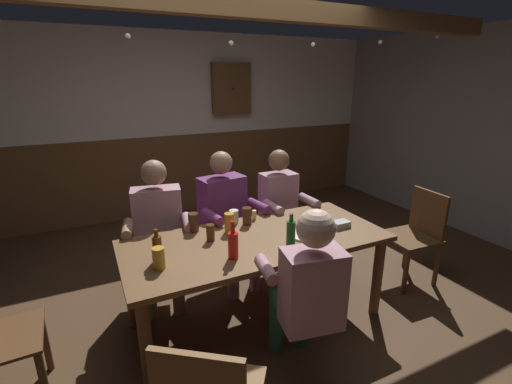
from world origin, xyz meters
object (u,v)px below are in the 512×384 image
(bottle_1, at_px, (233,244))
(wall_dart_cabinet, at_px, (231,89))
(pint_glass_0, at_px, (229,223))
(pint_glass_2, at_px, (210,233))
(dining_table, at_px, (257,249))
(table_candle, at_px, (254,215))
(person_1, at_px, (226,213))
(person_0, at_px, (158,226))
(pint_glass_4, at_px, (159,258))
(pint_glass_1, at_px, (193,222))
(person_3, at_px, (307,288))
(bottle_2, at_px, (157,248))
(plate_0, at_px, (304,235))
(chair_empty_near_right, at_px, (416,233))
(condiment_caddy, at_px, (341,224))
(pint_glass_5, at_px, (247,216))
(bottle_0, at_px, (291,233))
(pint_glass_3, at_px, (234,216))
(person_2, at_px, (282,206))

(bottle_1, bearing_deg, wall_dart_cabinet, 67.69)
(pint_glass_0, bearing_deg, pint_glass_2, -155.18)
(dining_table, relative_size, bottle_1, 7.44)
(wall_dart_cabinet, bearing_deg, table_candle, -108.00)
(bottle_1, bearing_deg, person_1, 71.60)
(person_0, xyz_separation_m, pint_glass_4, (-0.15, -0.79, 0.11))
(pint_glass_0, height_order, pint_glass_1, pint_glass_0)
(person_3, distance_m, bottle_1, 0.56)
(pint_glass_4, bearing_deg, bottle_2, 82.39)
(plate_0, relative_size, pint_glass_4, 1.71)
(person_0, relative_size, chair_empty_near_right, 1.41)
(condiment_caddy, xyz_separation_m, bottle_2, (-1.45, 0.08, 0.07))
(pint_glass_5, bearing_deg, person_3, -91.88)
(dining_table, height_order, pint_glass_4, pint_glass_4)
(dining_table, height_order, pint_glass_1, pint_glass_1)
(pint_glass_2, bearing_deg, table_candle, 26.96)
(person_3, relative_size, bottle_1, 4.48)
(pint_glass_0, bearing_deg, person_1, 71.74)
(dining_table, distance_m, condiment_caddy, 0.72)
(dining_table, height_order, person_0, person_0)
(person_3, relative_size, pint_glass_1, 7.99)
(plate_0, xyz_separation_m, pint_glass_0, (-0.49, 0.32, 0.07))
(person_0, relative_size, table_candle, 15.46)
(dining_table, height_order, bottle_2, bottle_2)
(bottle_1, height_order, pint_glass_5, bottle_1)
(bottle_0, distance_m, pint_glass_3, 0.62)
(pint_glass_1, height_order, wall_dart_cabinet, wall_dart_cabinet)
(bottle_2, distance_m, pint_glass_1, 0.51)
(bottle_0, distance_m, bottle_2, 0.92)
(person_1, xyz_separation_m, plate_0, (0.34, -0.78, 0.04))
(pint_glass_5, xyz_separation_m, wall_dart_cabinet, (0.85, 2.38, 0.94))
(table_candle, height_order, pint_glass_5, pint_glass_5)
(pint_glass_1, xyz_separation_m, pint_glass_2, (0.06, -0.22, -0.01))
(pint_glass_0, bearing_deg, table_candle, 28.29)
(chair_empty_near_right, height_order, pint_glass_2, chair_empty_near_right)
(pint_glass_5, bearing_deg, bottle_0, -77.74)
(person_1, relative_size, bottle_1, 4.69)
(person_1, distance_m, wall_dart_cabinet, 2.41)
(table_candle, bearing_deg, person_1, 113.68)
(pint_glass_4, bearing_deg, wall_dart_cabinet, 59.29)
(pint_glass_3, height_order, pint_glass_4, pint_glass_4)
(bottle_0, relative_size, bottle_1, 0.94)
(person_2, height_order, pint_glass_1, person_2)
(chair_empty_near_right, bearing_deg, bottle_2, 91.75)
(person_3, xyz_separation_m, plate_0, (0.33, 0.54, 0.06))
(pint_glass_1, bearing_deg, chair_empty_near_right, -12.06)
(person_1, relative_size, pint_glass_1, 8.37)
(pint_glass_4, xyz_separation_m, wall_dart_cabinet, (1.65, 2.78, 0.94))
(bottle_2, bearing_deg, bottle_1, -21.55)
(person_2, height_order, bottle_1, person_2)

